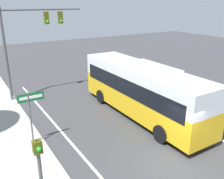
% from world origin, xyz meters
% --- Properties ---
extents(ground_plane, '(80.00, 80.00, 0.00)m').
position_xyz_m(ground_plane, '(0.00, 0.00, 0.00)').
color(ground_plane, '#38383A').
extents(lane_divider_far, '(0.14, 30.00, 0.01)m').
position_xyz_m(lane_divider_far, '(3.60, 0.00, 0.00)').
color(lane_divider_far, silver).
rests_on(lane_divider_far, ground_plane).
extents(bus, '(2.67, 10.56, 3.57)m').
position_xyz_m(bus, '(1.76, 4.95, 1.93)').
color(bus, gold).
rests_on(bus, ground_plane).
extents(signal_gantry, '(6.12, 0.41, 6.91)m').
position_xyz_m(signal_gantry, '(-3.28, 12.17, 4.90)').
color(signal_gantry, '#4C4C51').
rests_on(signal_gantry, ground_plane).
extents(pedestrian_signal, '(0.28, 0.34, 3.14)m').
position_xyz_m(pedestrian_signal, '(-6.32, 0.00, 2.14)').
color(pedestrian_signal, '#4C4C51').
rests_on(pedestrian_signal, ground_plane).
extents(street_sign, '(1.33, 0.08, 2.99)m').
position_xyz_m(street_sign, '(-5.30, 4.99, 2.11)').
color(street_sign, '#4C4C51').
rests_on(street_sign, ground_plane).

